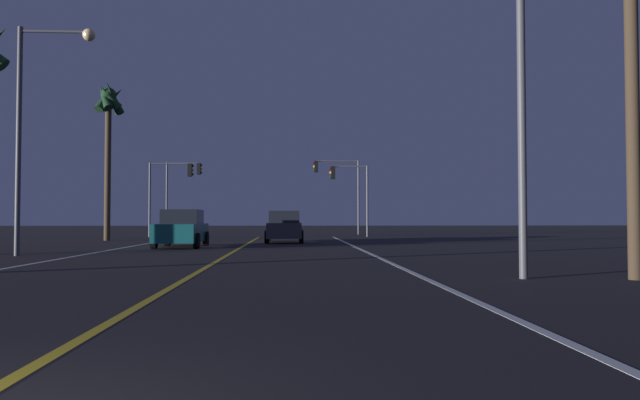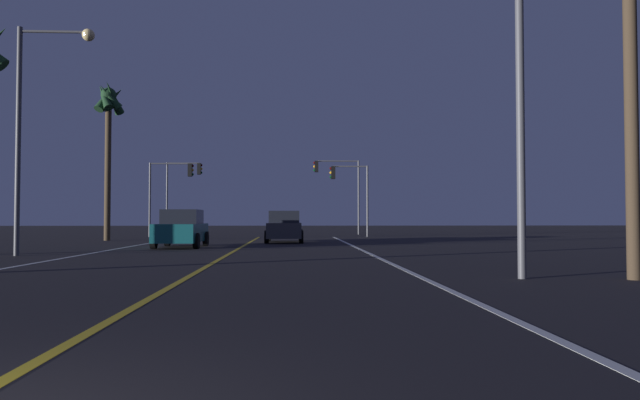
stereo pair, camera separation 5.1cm
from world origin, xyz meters
TOP-DOWN VIEW (x-y plane):
  - lane_edge_right at (5.17, 15.70)m, footprint 0.16×43.41m
  - lane_edge_left at (-5.17, 15.70)m, footprint 0.16×43.41m
  - lane_center_divider at (0.00, 15.70)m, footprint 0.16×43.41m
  - car_oncoming at (-2.69, 23.52)m, footprint 2.02×4.30m
  - car_ahead_far at (1.87, 28.62)m, footprint 2.02×4.30m
  - traffic_light_near_right at (6.30, 37.91)m, footprint 2.75×0.36m
  - traffic_light_near_left at (-6.14, 37.91)m, footprint 3.09×0.36m
  - traffic_light_far_right at (5.92, 43.41)m, footprint 3.71×0.36m
  - traffic_light_far_left at (-6.33, 43.41)m, footprint 2.84×0.36m
  - street_lamp_right_near at (6.76, 9.41)m, footprint 2.28×0.44m
  - street_lamp_left_mid at (-6.66, 17.76)m, footprint 2.68×0.44m
  - utility_pole_right at (9.58, 9.10)m, footprint 2.20×0.28m
  - palm_tree_left_far at (-8.55, 31.68)m, footprint 1.90×1.96m

SIDE VIEW (x-z plane):
  - lane_edge_right at x=5.17m, z-range 0.00..0.01m
  - lane_edge_left at x=-5.17m, z-range 0.00..0.01m
  - lane_center_divider at x=0.00m, z-range 0.00..0.01m
  - car_oncoming at x=-2.69m, z-range -0.03..1.67m
  - car_ahead_far at x=1.87m, z-range -0.03..1.67m
  - traffic_light_near_right at x=6.30m, z-range 1.22..6.26m
  - traffic_light_near_left at x=-6.14m, z-range 1.27..6.44m
  - traffic_light_far_left at x=-6.33m, z-range 1.36..7.08m
  - traffic_light_far_right at x=5.92m, z-range 1.44..7.39m
  - street_lamp_right_near at x=6.76m, z-range 1.07..8.79m
  - street_lamp_left_mid at x=-6.66m, z-range 1.12..9.17m
  - utility_pole_right at x=9.58m, z-range 0.28..10.15m
  - palm_tree_left_far at x=-8.55m, z-range 2.76..12.17m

